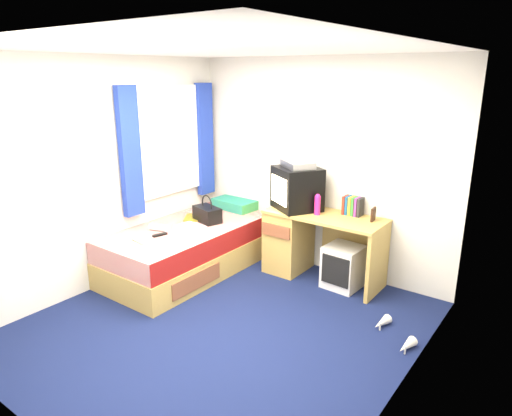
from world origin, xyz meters
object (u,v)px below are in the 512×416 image
Objects in this scene: picture_frame at (373,214)px; magazine at (194,217)px; desk at (303,239)px; pillow at (235,204)px; storage_cube at (343,267)px; white_heels at (393,334)px; pink_water_bottle at (317,206)px; aerosol_can at (318,205)px; crt_tv at (297,188)px; remote_control at (160,235)px; colour_swatch_fan at (140,242)px; vcr at (298,164)px; water_bottle at (158,228)px; handbag at (207,214)px; bed at (189,249)px; towel at (190,230)px.

magazine is at bearing -170.20° from picture_frame.
picture_frame is at bearing 7.22° from desk.
pillow is 1.70m from storage_cube.
white_heels is (2.60, -0.24, -0.51)m from magazine.
white_heels is (0.81, -0.65, -0.19)m from storage_cube.
aerosol_can is at bearing 112.57° from pink_water_bottle.
magazine is at bearing -161.04° from aerosol_can.
picture_frame is at bearing 36.82° from storage_cube.
crt_tv is 1.58m from remote_control.
white_heels is (2.47, 0.68, -0.51)m from colour_swatch_fan.
pillow is 3.15× the size of aerosol_can.
magazine is at bearing -164.07° from pink_water_bottle.
vcr is 1.69m from water_bottle.
vcr reaches higher than storage_cube.
vcr reaches higher than pink_water_bottle.
handbag is (0.07, -0.62, 0.03)m from pillow.
magazine is (-0.16, 0.27, 0.28)m from bed.
colour_swatch_fan is at bearing -147.76° from picture_frame.
remote_control is (-1.88, -1.23, -0.27)m from picture_frame.
pink_water_bottle reaches higher than remote_control.
water_bottle reaches higher than white_heels.
crt_tv is at bearing -179.54° from picture_frame.
crt_tv is 1.10m from handbag.
picture_frame is at bearing 29.39° from water_bottle.
pink_water_bottle is 0.73× the size of magazine.
handbag reaches higher than white_heels.
picture_frame is at bearing 46.21° from remote_control.
colour_swatch_fan is (-0.02, -1.54, -0.05)m from pillow.
crt_tv is at bearing 42.14° from water_bottle.
aerosol_can is at bearing 148.52° from white_heels.
towel is at bearing -154.53° from picture_frame.
handbag is 1.40× the size of towel.
magazine is at bearing 174.80° from white_heels.
picture_frame is 2.11m from magazine.
crt_tv reaches higher than picture_frame.
aerosol_can is 1.53m from magazine.
desk reaches higher than white_heels.
remote_control is 2.55m from white_heels.
pink_water_bottle reaches higher than colour_swatch_fan.
storage_cube is (1.64, -0.20, -0.37)m from pillow.
crt_tv reaches higher than white_heels.
colour_swatch_fan is (-1.89, -1.49, -0.27)m from picture_frame.
bed is 1.58m from vcr.
remote_control is (0.13, -0.10, -0.03)m from water_bottle.
crt_tv is (1.00, -0.15, 0.39)m from pillow.
desk is at bearing 46.11° from towel.
remote_control is (-1.11, -1.14, 0.14)m from desk.
handbag is (-1.57, -0.41, 0.40)m from storage_cube.
aerosol_can is (0.17, 0.01, 0.43)m from desk.
bed is at bearing 61.85° from water_bottle.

